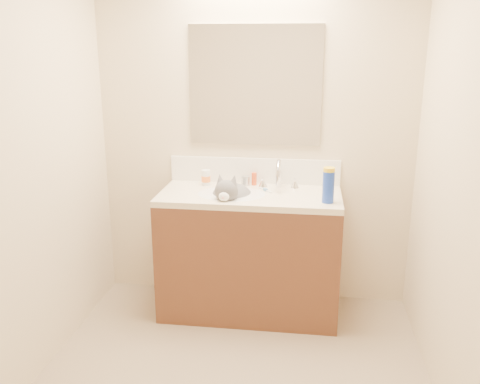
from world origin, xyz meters
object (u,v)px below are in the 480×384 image
(basin, at_px, (231,204))
(spray_can, at_px, (328,187))
(faucet, at_px, (279,176))
(cat, at_px, (231,198))
(amber_bottle, at_px, (254,179))
(vanity_cabinet, at_px, (250,256))
(silver_jar, at_px, (245,181))
(pill_bottle, at_px, (206,178))

(basin, height_order, spray_can, spray_can)
(faucet, bearing_deg, cat, -151.04)
(faucet, bearing_deg, amber_bottle, 158.09)
(vanity_cabinet, bearing_deg, amber_bottle, 88.61)
(basin, height_order, cat, cat)
(silver_jar, distance_m, amber_bottle, 0.06)
(vanity_cabinet, bearing_deg, spray_can, -15.50)
(basin, relative_size, silver_jar, 6.70)
(vanity_cabinet, relative_size, silver_jar, 17.88)
(pill_bottle, xyz_separation_m, amber_bottle, (0.33, 0.05, -0.01))
(pill_bottle, bearing_deg, faucet, -2.55)
(basin, distance_m, faucet, 0.38)
(faucet, relative_size, pill_bottle, 2.58)
(faucet, bearing_deg, basin, -150.88)
(faucet, relative_size, silver_jar, 4.17)
(amber_bottle, bearing_deg, basin, -117.77)
(vanity_cabinet, relative_size, faucet, 4.29)
(silver_jar, xyz_separation_m, amber_bottle, (0.06, 0.02, 0.01))
(cat, relative_size, spray_can, 2.09)
(vanity_cabinet, distance_m, faucet, 0.58)
(cat, relative_size, amber_bottle, 4.64)
(silver_jar, xyz_separation_m, spray_can, (0.56, -0.33, 0.07))
(pill_bottle, relative_size, amber_bottle, 1.21)
(vanity_cabinet, xyz_separation_m, cat, (-0.12, -0.03, 0.42))
(silver_jar, distance_m, spray_can, 0.65)
(cat, distance_m, silver_jar, 0.24)
(pill_bottle, bearing_deg, silver_jar, 5.89)
(pill_bottle, bearing_deg, vanity_cabinet, -25.90)
(cat, distance_m, amber_bottle, 0.28)
(pill_bottle, xyz_separation_m, silver_jar, (0.27, 0.03, -0.02))
(vanity_cabinet, height_order, faucet, faucet)
(vanity_cabinet, bearing_deg, faucet, 37.29)
(vanity_cabinet, relative_size, cat, 2.89)
(spray_can, bearing_deg, cat, 170.10)
(basin, distance_m, pill_bottle, 0.31)
(silver_jar, bearing_deg, faucet, -12.21)
(pill_bottle, height_order, silver_jar, pill_bottle)
(basin, bearing_deg, amber_bottle, 62.23)
(cat, height_order, spray_can, spray_can)
(faucet, height_order, pill_bottle, faucet)
(basin, distance_m, amber_bottle, 0.29)
(faucet, bearing_deg, silver_jar, 167.79)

